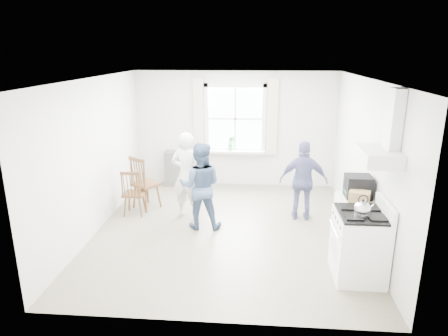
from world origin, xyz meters
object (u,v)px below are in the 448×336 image
gas_stove (359,245)px  low_cabinet (353,225)px  windsor_chair_a (132,189)px  person_mid (200,186)px  person_right (303,181)px  stereo_stack (358,187)px  windsor_chair_b (141,178)px  person_left (187,176)px

gas_stove → low_cabinet: 0.70m
windsor_chair_a → low_cabinet: bearing=-16.3°
person_mid → person_right: size_ratio=1.04×
gas_stove → windsor_chair_a: bearing=154.1°
gas_stove → windsor_chair_a: (-3.72, 1.81, 0.07)m
person_right → stereo_stack: bearing=121.6°
windsor_chair_a → windsor_chair_b: bearing=77.8°
windsor_chair_b → person_right: (3.09, -0.21, 0.08)m
low_cabinet → gas_stove: bearing=-95.7°
windsor_chair_b → person_mid: person_mid is taller
low_cabinet → windsor_chair_a: 3.95m
gas_stove → stereo_stack: bearing=81.9°
person_left → person_mid: 0.51m
gas_stove → person_mid: person_mid is taller
windsor_chair_b → person_right: person_right is taller
stereo_stack → windsor_chair_b: 4.03m
low_cabinet → windsor_chair_b: size_ratio=0.84×
low_cabinet → windsor_chair_a: windsor_chair_a is taller
low_cabinet → person_right: (-0.63, 1.25, 0.29)m
windsor_chair_a → gas_stove: bearing=-25.9°
person_right → gas_stove: bearing=108.8°
stereo_stack → person_mid: bearing=164.4°
low_cabinet → person_right: 1.42m
gas_stove → windsor_chair_a: gas_stove is taller
low_cabinet → stereo_stack: size_ratio=2.39×
stereo_stack → windsor_chair_a: bearing=164.4°
stereo_stack → person_left: size_ratio=0.23×
windsor_chair_b → person_mid: bearing=-29.7°
low_cabinet → person_right: bearing=116.7°
person_left → person_right: person_left is taller
person_mid → person_right: 1.90m
gas_stove → person_mid: size_ratio=0.73×
windsor_chair_a → person_right: person_right is taller
gas_stove → windsor_chair_b: bearing=149.4°
windsor_chair_a → person_mid: (1.34, -0.37, 0.22)m
low_cabinet → person_right: size_ratio=0.61×
windsor_chair_a → person_right: size_ratio=0.61×
stereo_stack → gas_stove: bearing=-98.1°
windsor_chair_b → person_left: (0.96, -0.31, 0.16)m
low_cabinet → person_left: (-2.76, 1.14, 0.37)m
person_left → person_right: 2.13m
low_cabinet → person_mid: size_ratio=0.59×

